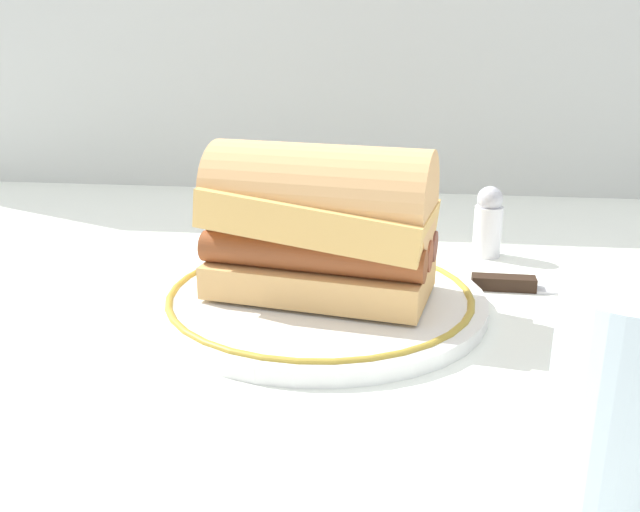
{
  "coord_description": "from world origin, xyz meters",
  "views": [
    {
      "loc": [
        0.08,
        -0.53,
        0.22
      ],
      "look_at": [
        0.02,
        -0.01,
        0.04
      ],
      "focal_mm": 39.21,
      "sensor_mm": 36.0,
      "label": 1
    }
  ],
  "objects_px": {
    "drinking_glass": "(618,408)",
    "salt_shaker": "(488,222)",
    "butter_knife": "(544,286)",
    "plate": "(320,299)",
    "sausage_sandwich": "(320,221)"
  },
  "relations": [
    {
      "from": "salt_shaker",
      "to": "drinking_glass",
      "type": "bearing_deg",
      "value": -86.53
    },
    {
      "from": "drinking_glass",
      "to": "salt_shaker",
      "type": "relative_size",
      "value": 1.49
    },
    {
      "from": "sausage_sandwich",
      "to": "salt_shaker",
      "type": "bearing_deg",
      "value": 56.24
    },
    {
      "from": "plate",
      "to": "sausage_sandwich",
      "type": "distance_m",
      "value": 0.07
    },
    {
      "from": "sausage_sandwich",
      "to": "salt_shaker",
      "type": "xyz_separation_m",
      "value": [
        0.15,
        0.16,
        -0.04
      ]
    },
    {
      "from": "sausage_sandwich",
      "to": "butter_knife",
      "type": "distance_m",
      "value": 0.21
    },
    {
      "from": "sausage_sandwich",
      "to": "butter_knife",
      "type": "relative_size",
      "value": 1.25
    },
    {
      "from": "plate",
      "to": "drinking_glass",
      "type": "bearing_deg",
      "value": -51.33
    },
    {
      "from": "plate",
      "to": "butter_knife",
      "type": "relative_size",
      "value": 1.77
    },
    {
      "from": "butter_knife",
      "to": "plate",
      "type": "bearing_deg",
      "value": -162.23
    },
    {
      "from": "drinking_glass",
      "to": "salt_shaker",
      "type": "bearing_deg",
      "value": 93.47
    },
    {
      "from": "drinking_glass",
      "to": "butter_knife",
      "type": "height_order",
      "value": "drinking_glass"
    },
    {
      "from": "plate",
      "to": "salt_shaker",
      "type": "xyz_separation_m",
      "value": [
        0.15,
        0.16,
        0.03
      ]
    },
    {
      "from": "plate",
      "to": "drinking_glass",
      "type": "xyz_separation_m",
      "value": [
        0.17,
        -0.21,
        0.04
      ]
    },
    {
      "from": "sausage_sandwich",
      "to": "drinking_glass",
      "type": "bearing_deg",
      "value": -41.16
    }
  ]
}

